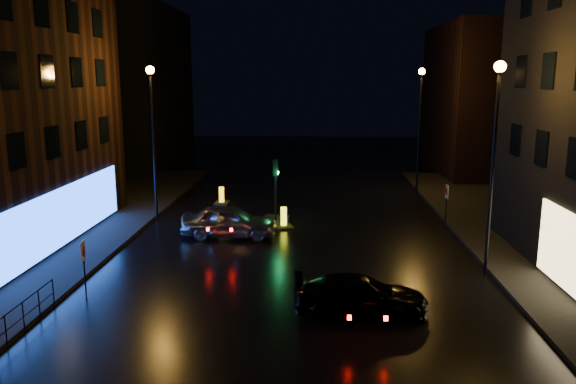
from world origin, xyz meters
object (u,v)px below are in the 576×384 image
silver_hatchback (229,221)px  bollard_far (222,200)px  dark_sedan (361,296)px  road_sign_right (447,195)px  bollard_near (284,223)px  traffic_signal (276,213)px  road_sign_left (83,256)px

silver_hatchback → bollard_far: 7.64m
dark_sedan → road_sign_right: road_sign_right is taller
road_sign_right → bollard_near: bearing=4.5°
bollard_near → bollard_far: size_ratio=1.15×
traffic_signal → road_sign_left: traffic_signal is taller
road_sign_right → bollard_far: bearing=-20.8°
dark_sedan → road_sign_left: 9.80m
silver_hatchback → bollard_near: size_ratio=3.28×
silver_hatchback → bollard_near: silver_hatchback is taller
dark_sedan → bollard_far: bearing=21.7°
bollard_near → traffic_signal: bearing=98.0°
dark_sedan → bollard_near: 11.45m
bollard_near → dark_sedan: bearing=-89.4°
silver_hatchback → dark_sedan: silver_hatchback is taller
dark_sedan → bollard_near: dark_sedan is taller
silver_hatchback → bollard_near: (2.58, 1.95, -0.56)m
traffic_signal → silver_hatchback: 3.73m
traffic_signal → bollard_near: traffic_signal is taller
bollard_near → road_sign_left: size_ratio=0.67×
traffic_signal → road_sign_left: (-5.99, -11.21, 1.07)m
dark_sedan → road_sign_right: (5.37, 11.73, 1.01)m
dark_sedan → traffic_signal: bearing=14.4°
road_sign_right → road_sign_left: bearing=35.1°
bollard_near → bollard_far: bearing=111.8°
silver_hatchback → bollard_near: 3.28m
traffic_signal → dark_sedan: bearing=-72.9°
road_sign_left → dark_sedan: bearing=-17.0°
bollard_far → road_sign_right: bearing=-18.3°
road_sign_left → road_sign_right: size_ratio=0.95×
bollard_far → road_sign_left: (-2.27, -15.56, 1.34)m
dark_sedan → road_sign_left: bearing=82.0°
traffic_signal → road_sign_right: size_ratio=1.55×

